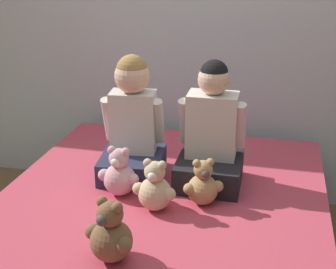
% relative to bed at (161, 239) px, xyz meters
% --- Properties ---
extents(wall_behind_bed, '(8.00, 0.06, 2.50)m').
position_rel_bed_xyz_m(wall_behind_bed, '(0.00, 1.06, 1.01)').
color(wall_behind_bed, silver).
rests_on(wall_behind_bed, ground_plane).
extents(bed, '(1.65, 1.88, 0.49)m').
position_rel_bed_xyz_m(bed, '(0.00, 0.00, 0.00)').
color(bed, '#2D2D33').
rests_on(bed, ground_plane).
extents(child_on_left, '(0.37, 0.39, 0.66)m').
position_rel_bed_xyz_m(child_on_left, '(-0.21, 0.24, 0.53)').
color(child_on_left, '#282D47').
rests_on(child_on_left, bed).
extents(child_on_right, '(0.35, 0.35, 0.66)m').
position_rel_bed_xyz_m(child_on_right, '(0.21, 0.24, 0.51)').
color(child_on_right, black).
rests_on(child_on_right, bed).
extents(teddy_bear_held_by_left_child, '(0.22, 0.16, 0.26)m').
position_rel_bed_xyz_m(teddy_bear_held_by_left_child, '(-0.21, -0.01, 0.36)').
color(teddy_bear_held_by_left_child, '#DBA3B2').
rests_on(teddy_bear_held_by_left_child, bed).
extents(teddy_bear_held_by_right_child, '(0.19, 0.15, 0.24)m').
position_rel_bed_xyz_m(teddy_bear_held_by_right_child, '(0.21, -0.01, 0.35)').
color(teddy_bear_held_by_right_child, tan).
rests_on(teddy_bear_held_by_right_child, bed).
extents(teddy_bear_between_children, '(0.22, 0.16, 0.26)m').
position_rel_bed_xyz_m(teddy_bear_between_children, '(0.00, -0.11, 0.36)').
color(teddy_bear_between_children, '#D1B78E').
rests_on(teddy_bear_between_children, bed).
extents(teddy_bear_at_foot_of_bed, '(0.22, 0.17, 0.27)m').
position_rel_bed_xyz_m(teddy_bear_at_foot_of_bed, '(-0.07, -0.53, 0.36)').
color(teddy_bear_at_foot_of_bed, brown).
rests_on(teddy_bear_at_foot_of_bed, bed).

